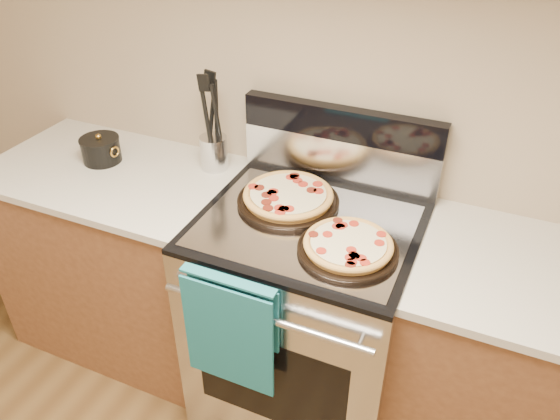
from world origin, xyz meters
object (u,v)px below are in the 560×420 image
at_px(pepperoni_pizza_back, 288,197).
at_px(utensil_crock, 214,152).
at_px(range_body, 306,319).
at_px(pepperoni_pizza_front, 348,246).
at_px(saucepan, 101,151).

distance_m(pepperoni_pizza_back, utensil_crock, 0.42).
relative_size(range_body, pepperoni_pizza_front, 2.82).
bearing_deg(range_body, pepperoni_pizza_back, 147.43).
bearing_deg(pepperoni_pizza_back, pepperoni_pizza_front, -32.88).
relative_size(pepperoni_pizza_front, utensil_crock, 2.32).
bearing_deg(pepperoni_pizza_front, pepperoni_pizza_back, 147.12).
bearing_deg(utensil_crock, pepperoni_pizza_front, -26.29).
bearing_deg(pepperoni_pizza_front, saucepan, 170.28).
height_order(pepperoni_pizza_front, saucepan, saucepan).
relative_size(pepperoni_pizza_back, saucepan, 2.34).
xyz_separation_m(pepperoni_pizza_front, utensil_crock, (-0.67, 0.33, 0.03)).
bearing_deg(saucepan, utensil_crock, 16.95).
height_order(range_body, utensil_crock, utensil_crock).
bearing_deg(pepperoni_pizza_front, utensil_crock, 153.71).
relative_size(range_body, saucepan, 5.78).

